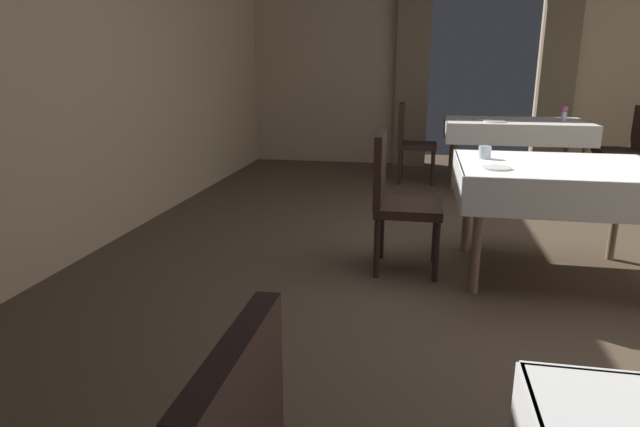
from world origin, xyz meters
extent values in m
plane|color=#4C3D2D|center=(0.00, 0.00, 0.00)|extent=(10.08, 10.08, 0.00)
cube|color=tan|center=(-3.20, 0.00, 1.50)|extent=(0.12, 8.40, 3.00)
cube|color=tan|center=(-1.95, 4.20, 1.50)|extent=(2.50, 0.12, 3.00)
cube|color=#70604C|center=(-0.92, 4.06, 1.34)|extent=(0.44, 0.14, 2.68)
cube|color=#70604C|center=(0.92, 4.06, 1.34)|extent=(0.44, 0.14, 2.68)
cylinder|color=#7A604C|center=(-0.39, -0.33, 0.35)|extent=(0.06, 0.06, 0.71)
cylinder|color=#7A604C|center=(-0.39, 0.48, 0.35)|extent=(0.06, 0.06, 0.71)
cylinder|color=#7A604C|center=(0.63, 0.48, 0.35)|extent=(0.06, 0.06, 0.71)
cube|color=#7A604C|center=(0.12, 0.07, 0.72)|extent=(1.18, 0.96, 0.03)
cube|color=white|center=(0.12, 0.07, 0.74)|extent=(1.24, 1.02, 0.01)
cube|color=white|center=(0.12, -0.44, 0.63)|extent=(1.24, 0.02, 0.23)
cube|color=white|center=(0.12, 0.59, 0.63)|extent=(1.24, 0.02, 0.23)
cube|color=white|center=(-0.50, 0.07, 0.63)|extent=(0.02, 1.02, 0.23)
cylinder|color=#7A604C|center=(-0.38, 2.60, 0.35)|extent=(0.06, 0.06, 0.71)
cylinder|color=#7A604C|center=(0.96, 2.60, 0.35)|extent=(0.06, 0.06, 0.71)
cylinder|color=#7A604C|center=(-0.38, 3.36, 0.35)|extent=(0.06, 0.06, 0.71)
cylinder|color=#7A604C|center=(0.96, 3.36, 0.35)|extent=(0.06, 0.06, 0.71)
cube|color=#7A604C|center=(0.29, 2.98, 0.72)|extent=(1.50, 0.92, 0.03)
cube|color=white|center=(0.29, 2.98, 0.74)|extent=(1.56, 0.98, 0.01)
cube|color=white|center=(0.29, 2.49, 0.64)|extent=(1.56, 0.02, 0.23)
cube|color=white|center=(0.29, 3.47, 0.64)|extent=(1.56, 0.02, 0.23)
cube|color=white|center=(-0.49, 2.98, 0.64)|extent=(0.02, 0.98, 0.23)
cube|color=white|center=(1.07, 2.98, 0.64)|extent=(0.02, 0.98, 0.23)
cylinder|color=black|center=(-0.62, 0.19, 0.21)|extent=(0.04, 0.04, 0.42)
cylinder|color=black|center=(-0.62, -0.19, 0.21)|extent=(0.04, 0.04, 0.42)
cylinder|color=black|center=(-1.00, 0.19, 0.21)|extent=(0.04, 0.04, 0.42)
cylinder|color=black|center=(-1.00, -0.19, 0.21)|extent=(0.04, 0.04, 0.42)
cube|color=black|center=(-0.81, 0.00, 0.43)|extent=(0.44, 0.44, 0.06)
cube|color=black|center=(-1.01, 0.00, 0.69)|extent=(0.05, 0.42, 0.48)
cylinder|color=black|center=(-0.61, 3.12, 0.21)|extent=(0.04, 0.04, 0.42)
cylinder|color=black|center=(-0.61, 2.74, 0.21)|extent=(0.04, 0.04, 0.42)
cylinder|color=black|center=(-0.99, 3.12, 0.21)|extent=(0.04, 0.04, 0.42)
cylinder|color=black|center=(-0.99, 2.74, 0.21)|extent=(0.04, 0.04, 0.42)
cube|color=black|center=(-0.80, 2.93, 0.43)|extent=(0.44, 0.44, 0.06)
cube|color=black|center=(-1.00, 2.93, 0.69)|extent=(0.05, 0.42, 0.48)
cylinder|color=black|center=(1.19, 2.69, 0.21)|extent=(0.04, 0.04, 0.42)
cylinder|color=black|center=(1.19, 3.07, 0.21)|extent=(0.04, 0.04, 0.42)
cylinder|color=black|center=(1.57, 2.69, 0.21)|extent=(0.04, 0.04, 0.42)
cylinder|color=black|center=(1.57, 3.07, 0.21)|extent=(0.04, 0.04, 0.42)
cube|color=black|center=(1.38, 2.88, 0.43)|extent=(0.44, 0.44, 0.06)
cylinder|color=silver|center=(-0.33, 0.21, 0.79)|extent=(0.08, 0.08, 0.08)
cylinder|color=white|center=(-0.29, -0.16, 0.76)|extent=(0.18, 0.18, 0.01)
cylinder|color=silver|center=(0.80, 2.97, 0.80)|extent=(0.06, 0.06, 0.11)
sphere|color=#D84C8C|center=(0.80, 2.97, 0.89)|extent=(0.07, 0.07, 0.07)
cylinder|color=white|center=(-0.06, 3.02, 0.76)|extent=(0.19, 0.19, 0.01)
cylinder|color=white|center=(0.03, 2.73, 0.76)|extent=(0.24, 0.24, 0.01)
camera|label=1|loc=(-0.74, -3.55, 1.36)|focal=30.34mm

